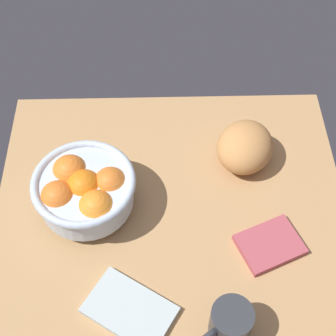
{
  "coord_description": "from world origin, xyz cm",
  "views": [
    {
      "loc": [
        -1.9,
        -51.84,
        88.7
      ],
      "look_at": [
        -0.52,
        7.9,
        5.0
      ],
      "focal_mm": 54.15,
      "sensor_mm": 36.0,
      "label": 1
    }
  ],
  "objects_px": {
    "bread_loaf": "(245,147)",
    "napkin_folded": "(270,245)",
    "fruit_bowl": "(84,190)",
    "napkin_spare": "(130,310)",
    "mug": "(229,324)"
  },
  "relations": [
    {
      "from": "bread_loaf",
      "to": "napkin_folded",
      "type": "relative_size",
      "value": 1.15
    },
    {
      "from": "fruit_bowl",
      "to": "napkin_spare",
      "type": "height_order",
      "value": "fruit_bowl"
    },
    {
      "from": "bread_loaf",
      "to": "napkin_spare",
      "type": "xyz_separation_m",
      "value": [
        -0.24,
        -0.33,
        -0.04
      ]
    },
    {
      "from": "napkin_folded",
      "to": "napkin_spare",
      "type": "xyz_separation_m",
      "value": [
        -0.27,
        -0.12,
        -0.0
      ]
    },
    {
      "from": "fruit_bowl",
      "to": "bread_loaf",
      "type": "distance_m",
      "value": 0.35
    },
    {
      "from": "napkin_folded",
      "to": "napkin_spare",
      "type": "relative_size",
      "value": 0.76
    },
    {
      "from": "fruit_bowl",
      "to": "napkin_folded",
      "type": "xyz_separation_m",
      "value": [
        0.36,
        -0.1,
        -0.05
      ]
    },
    {
      "from": "bread_loaf",
      "to": "mug",
      "type": "bearing_deg",
      "value": -100.33
    },
    {
      "from": "bread_loaf",
      "to": "napkin_folded",
      "type": "height_order",
      "value": "bread_loaf"
    },
    {
      "from": "napkin_spare",
      "to": "mug",
      "type": "bearing_deg",
      "value": -13.12
    },
    {
      "from": "fruit_bowl",
      "to": "mug",
      "type": "bearing_deg",
      "value": -45.16
    },
    {
      "from": "fruit_bowl",
      "to": "napkin_folded",
      "type": "bearing_deg",
      "value": -15.46
    },
    {
      "from": "bread_loaf",
      "to": "mug",
      "type": "relative_size",
      "value": 1.31
    },
    {
      "from": "fruit_bowl",
      "to": "mug",
      "type": "distance_m",
      "value": 0.37
    },
    {
      "from": "bread_loaf",
      "to": "napkin_spare",
      "type": "height_order",
      "value": "bread_loaf"
    }
  ]
}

